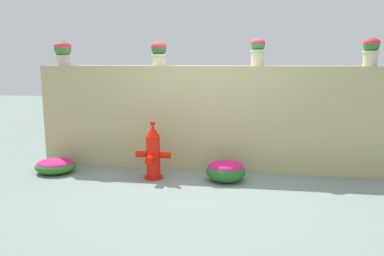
{
  "coord_description": "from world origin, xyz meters",
  "views": [
    {
      "loc": [
        0.67,
        -4.93,
        1.73
      ],
      "look_at": [
        -0.21,
        0.8,
        0.68
      ],
      "focal_mm": 35.63,
      "sensor_mm": 36.0,
      "label": 1
    }
  ],
  "objects_px": {
    "fire_hydrant": "(153,153)",
    "flower_bush_left": "(226,170)",
    "potted_plant_2": "(258,49)",
    "flower_bush_right": "(56,165)",
    "potted_plant_3": "(371,49)",
    "potted_plant_0": "(63,51)",
    "potted_plant_1": "(159,51)"
  },
  "relations": [
    {
      "from": "fire_hydrant",
      "to": "flower_bush_left",
      "type": "distance_m",
      "value": 1.08
    },
    {
      "from": "potted_plant_2",
      "to": "flower_bush_right",
      "type": "height_order",
      "value": "potted_plant_2"
    },
    {
      "from": "fire_hydrant",
      "to": "flower_bush_right",
      "type": "xyz_separation_m",
      "value": [
        -1.57,
        0.06,
        -0.26
      ]
    },
    {
      "from": "potted_plant_2",
      "to": "flower_bush_right",
      "type": "relative_size",
      "value": 0.66
    },
    {
      "from": "potted_plant_0",
      "to": "potted_plant_1",
      "type": "xyz_separation_m",
      "value": [
        1.62,
        -0.03,
        -0.01
      ]
    },
    {
      "from": "potted_plant_0",
      "to": "flower_bush_right",
      "type": "xyz_separation_m",
      "value": [
        0.11,
        -0.66,
        -1.75
      ]
    },
    {
      "from": "potted_plant_1",
      "to": "potted_plant_2",
      "type": "bearing_deg",
      "value": -0.05
    },
    {
      "from": "potted_plant_1",
      "to": "potted_plant_2",
      "type": "distance_m",
      "value": 1.53
    },
    {
      "from": "potted_plant_0",
      "to": "potted_plant_1",
      "type": "relative_size",
      "value": 1.04
    },
    {
      "from": "potted_plant_3",
      "to": "fire_hydrant",
      "type": "height_order",
      "value": "potted_plant_3"
    },
    {
      "from": "potted_plant_1",
      "to": "fire_hydrant",
      "type": "height_order",
      "value": "potted_plant_1"
    },
    {
      "from": "potted_plant_1",
      "to": "flower_bush_left",
      "type": "height_order",
      "value": "potted_plant_1"
    },
    {
      "from": "potted_plant_3",
      "to": "fire_hydrant",
      "type": "bearing_deg",
      "value": -167.92
    },
    {
      "from": "potted_plant_2",
      "to": "potted_plant_3",
      "type": "height_order",
      "value": "potted_plant_2"
    },
    {
      "from": "potted_plant_0",
      "to": "potted_plant_3",
      "type": "xyz_separation_m",
      "value": [
        4.76,
        -0.06,
        0.01
      ]
    },
    {
      "from": "potted_plant_2",
      "to": "potted_plant_3",
      "type": "relative_size",
      "value": 1.01
    },
    {
      "from": "potted_plant_1",
      "to": "potted_plant_2",
      "type": "relative_size",
      "value": 0.92
    },
    {
      "from": "potted_plant_0",
      "to": "potted_plant_3",
      "type": "relative_size",
      "value": 0.97
    },
    {
      "from": "potted_plant_0",
      "to": "potted_plant_2",
      "type": "distance_m",
      "value": 3.15
    },
    {
      "from": "potted_plant_0",
      "to": "flower_bush_right",
      "type": "bearing_deg",
      "value": -80.7
    },
    {
      "from": "potted_plant_1",
      "to": "flower_bush_left",
      "type": "xyz_separation_m",
      "value": [
        1.12,
        -0.64,
        -1.7
      ]
    },
    {
      "from": "potted_plant_1",
      "to": "flower_bush_left",
      "type": "bearing_deg",
      "value": -29.93
    },
    {
      "from": "fire_hydrant",
      "to": "flower_bush_left",
      "type": "relative_size",
      "value": 1.49
    },
    {
      "from": "potted_plant_0",
      "to": "fire_hydrant",
      "type": "bearing_deg",
      "value": -23.21
    },
    {
      "from": "fire_hydrant",
      "to": "flower_bush_left",
      "type": "xyz_separation_m",
      "value": [
        1.06,
        0.04,
        -0.22
      ]
    },
    {
      "from": "potted_plant_1",
      "to": "flower_bush_left",
      "type": "distance_m",
      "value": 2.13
    },
    {
      "from": "fire_hydrant",
      "to": "potted_plant_1",
      "type": "bearing_deg",
      "value": 94.57
    },
    {
      "from": "potted_plant_1",
      "to": "potted_plant_3",
      "type": "xyz_separation_m",
      "value": [
        3.14,
        -0.03,
        0.02
      ]
    },
    {
      "from": "potted_plant_2",
      "to": "flower_bush_left",
      "type": "distance_m",
      "value": 1.88
    },
    {
      "from": "potted_plant_1",
      "to": "potted_plant_0",
      "type": "bearing_deg",
      "value": 178.77
    },
    {
      "from": "potted_plant_3",
      "to": "flower_bush_right",
      "type": "relative_size",
      "value": 0.65
    },
    {
      "from": "potted_plant_0",
      "to": "potted_plant_3",
      "type": "height_order",
      "value": "potted_plant_3"
    }
  ]
}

